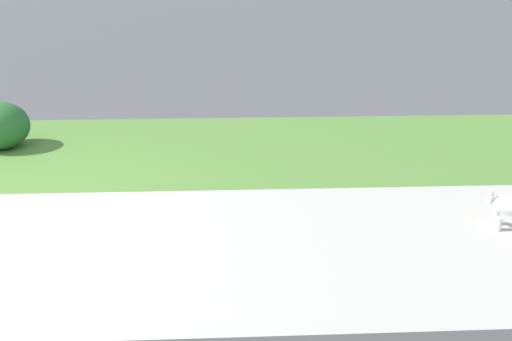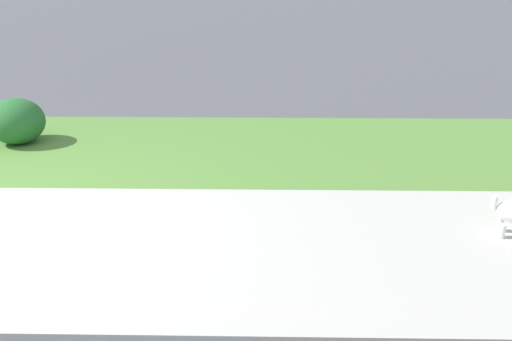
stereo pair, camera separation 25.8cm
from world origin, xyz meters
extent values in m
cube|color=#568438|center=(0.00, 2.45, 0.00)|extent=(18.00, 2.74, 0.01)
cylinder|color=white|center=(4.76, 0.24, 0.06)|extent=(0.06, 0.06, 0.13)
cylinder|color=white|center=(4.73, 0.13, 0.06)|extent=(0.06, 0.06, 0.13)
cylinder|color=white|center=(4.66, 0.21, 0.29)|extent=(0.05, 0.05, 0.11)
ellipsoid|color=#28662D|center=(-0.39, 2.55, 0.29)|extent=(0.69, 0.69, 0.58)
camera|label=1|loc=(2.51, -3.52, 2.03)|focal=35.00mm
camera|label=2|loc=(2.77, -3.53, 2.03)|focal=35.00mm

